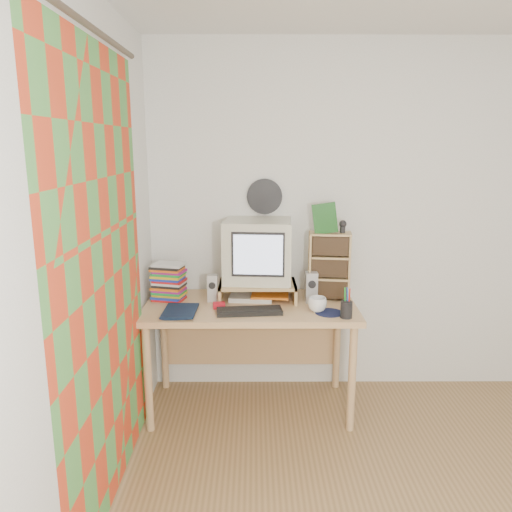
{
  "coord_description": "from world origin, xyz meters",
  "views": [
    {
      "loc": [
        -1.0,
        -1.79,
        1.8
      ],
      "look_at": [
        -0.99,
        1.33,
        1.09
      ],
      "focal_mm": 35.0,
      "sensor_mm": 36.0,
      "label": 1
    }
  ],
  "objects_px": {
    "crt_monitor": "(258,251)",
    "dvd_stack": "(169,279)",
    "desk": "(250,320)",
    "diary": "(164,309)",
    "cd_rack": "(330,266)",
    "mug": "(317,304)",
    "keyboard": "(249,311)"
  },
  "relations": [
    {
      "from": "crt_monitor",
      "to": "dvd_stack",
      "type": "height_order",
      "value": "crt_monitor"
    },
    {
      "from": "desk",
      "to": "diary",
      "type": "bearing_deg",
      "value": -156.33
    },
    {
      "from": "cd_rack",
      "to": "mug",
      "type": "relative_size",
      "value": 3.89
    },
    {
      "from": "keyboard",
      "to": "crt_monitor",
      "type": "bearing_deg",
      "value": 75.08
    },
    {
      "from": "keyboard",
      "to": "dvd_stack",
      "type": "height_order",
      "value": "dvd_stack"
    },
    {
      "from": "desk",
      "to": "cd_rack",
      "type": "relative_size",
      "value": 3.03
    },
    {
      "from": "cd_rack",
      "to": "mug",
      "type": "height_order",
      "value": "cd_rack"
    },
    {
      "from": "cd_rack",
      "to": "mug",
      "type": "bearing_deg",
      "value": -104.9
    },
    {
      "from": "desk",
      "to": "diary",
      "type": "xyz_separation_m",
      "value": [
        -0.54,
        -0.24,
        0.16
      ]
    },
    {
      "from": "keyboard",
      "to": "diary",
      "type": "distance_m",
      "value": 0.54
    },
    {
      "from": "keyboard",
      "to": "desk",
      "type": "bearing_deg",
      "value": 83.57
    },
    {
      "from": "desk",
      "to": "cd_rack",
      "type": "bearing_deg",
      "value": 6.39
    },
    {
      "from": "diary",
      "to": "crt_monitor",
      "type": "bearing_deg",
      "value": 30.05
    },
    {
      "from": "cd_rack",
      "to": "diary",
      "type": "height_order",
      "value": "cd_rack"
    },
    {
      "from": "desk",
      "to": "mug",
      "type": "height_order",
      "value": "mug"
    },
    {
      "from": "mug",
      "to": "diary",
      "type": "xyz_separation_m",
      "value": [
        -0.97,
        -0.02,
        -0.02
      ]
    },
    {
      "from": "crt_monitor",
      "to": "diary",
      "type": "relative_size",
      "value": 1.76
    },
    {
      "from": "desk",
      "to": "dvd_stack",
      "type": "height_order",
      "value": "dvd_stack"
    },
    {
      "from": "keyboard",
      "to": "mug",
      "type": "height_order",
      "value": "mug"
    },
    {
      "from": "dvd_stack",
      "to": "desk",
      "type": "bearing_deg",
      "value": 10.1
    },
    {
      "from": "keyboard",
      "to": "cd_rack",
      "type": "bearing_deg",
      "value": 23.89
    },
    {
      "from": "crt_monitor",
      "to": "mug",
      "type": "distance_m",
      "value": 0.56
    },
    {
      "from": "crt_monitor",
      "to": "keyboard",
      "type": "height_order",
      "value": "crt_monitor"
    },
    {
      "from": "desk",
      "to": "dvd_stack",
      "type": "distance_m",
      "value": 0.62
    },
    {
      "from": "cd_rack",
      "to": "diary",
      "type": "relative_size",
      "value": 1.83
    },
    {
      "from": "dvd_stack",
      "to": "cd_rack",
      "type": "height_order",
      "value": "cd_rack"
    },
    {
      "from": "mug",
      "to": "dvd_stack",
      "type": "bearing_deg",
      "value": 165.75
    },
    {
      "from": "dvd_stack",
      "to": "keyboard",
      "type": "bearing_deg",
      "value": -13.27
    },
    {
      "from": "crt_monitor",
      "to": "mug",
      "type": "xyz_separation_m",
      "value": [
        0.38,
        -0.3,
        -0.28
      ]
    },
    {
      "from": "cd_rack",
      "to": "diary",
      "type": "xyz_separation_m",
      "value": [
        -1.08,
        -0.3,
        -0.21
      ]
    },
    {
      "from": "desk",
      "to": "crt_monitor",
      "type": "distance_m",
      "value": 0.48
    },
    {
      "from": "desk",
      "to": "cd_rack",
      "type": "distance_m",
      "value": 0.65
    }
  ]
}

